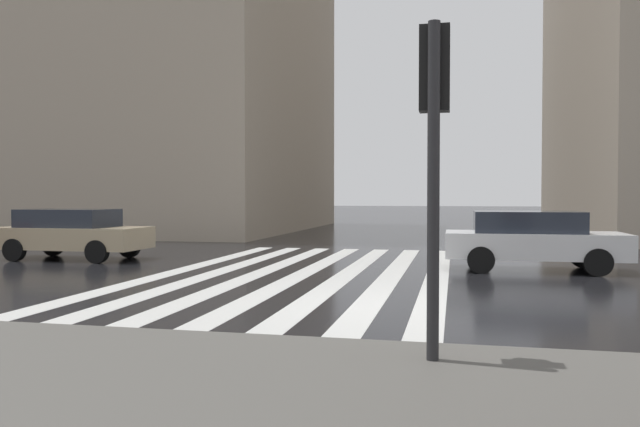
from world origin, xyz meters
name	(u,v)px	position (x,y,z in m)	size (l,w,h in m)	color
ground_plane	(386,306)	(0.00, 0.00, 0.00)	(220.00, 220.00, 0.00)	black
zebra_crossing	(306,272)	(4.00, 2.31, 0.00)	(13.00, 6.50, 0.01)	silver
haussmann_block_mid	(113,19)	(21.35, 17.54, 11.66)	(17.71, 21.54, 23.81)	tan
traffic_signal_post	(434,118)	(-3.61, -0.86, 2.54)	(0.44, 0.30, 3.31)	#232326
car_white	(532,239)	(5.50, -2.86, 0.76)	(1.85, 4.10, 1.41)	silver
car_champagne	(72,232)	(5.50, 9.42, 0.76)	(1.85, 4.10, 1.41)	tan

